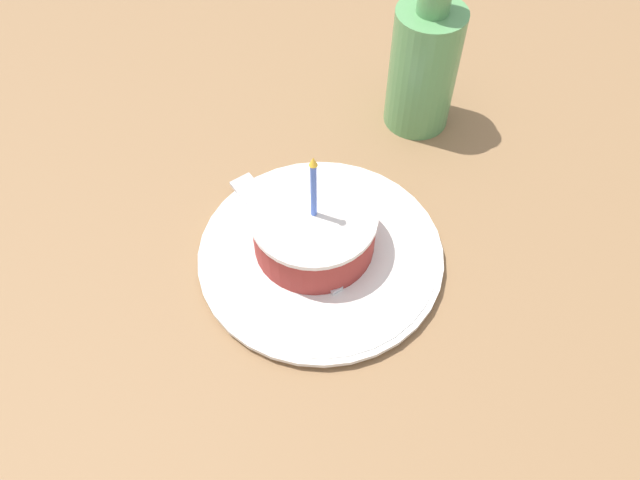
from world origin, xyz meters
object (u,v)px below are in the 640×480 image
fork (276,222)px  bottle (424,64)px  plate (320,258)px  cake_slice (314,229)px

fork → bottle: bottle is taller
plate → cake_slice: size_ratio=1.96×
plate → bottle: (-0.22, 0.08, 0.07)m
fork → bottle: size_ratio=0.68×
plate → bottle: 0.24m
plate → bottle: size_ratio=1.23×
fork → bottle: bearing=146.8°
fork → plate: bearing=59.5°
cake_slice → fork: (-0.02, -0.04, -0.02)m
plate → bottle: bottle is taller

